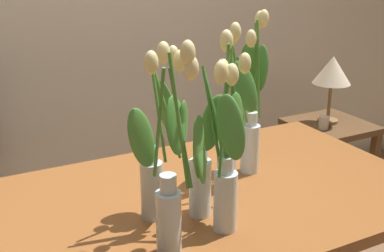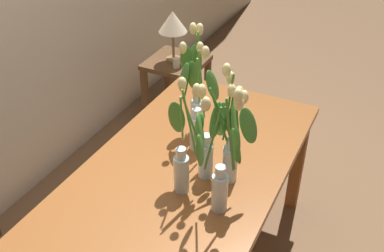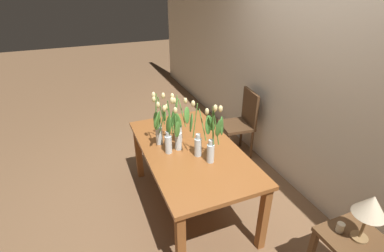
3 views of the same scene
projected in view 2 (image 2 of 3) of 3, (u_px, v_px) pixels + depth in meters
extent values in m
cube|color=brown|center=(188.00, 167.00, 2.16)|extent=(1.60, 0.90, 0.04)
cube|color=brown|center=(297.00, 163.00, 2.77)|extent=(0.07, 0.07, 0.70)
cube|color=brown|center=(186.00, 131.00, 3.06)|extent=(0.07, 0.07, 0.70)
cylinder|color=silver|center=(181.00, 174.00, 1.94)|extent=(0.07, 0.07, 0.18)
cylinder|color=silver|center=(181.00, 153.00, 1.88)|extent=(0.04, 0.04, 0.05)
cylinder|color=silver|center=(181.00, 180.00, 1.96)|extent=(0.06, 0.06, 0.11)
cylinder|color=#56933D|center=(190.00, 124.00, 1.79)|extent=(0.03, 0.06, 0.31)
ellipsoid|color=#F4E093|center=(197.00, 90.00, 1.69)|extent=(0.04, 0.04, 0.06)
ellipsoid|color=#4C8E38|center=(201.00, 131.00, 1.83)|extent=(0.07, 0.07, 0.17)
cylinder|color=#56933D|center=(182.00, 119.00, 1.85)|extent=(0.09, 0.04, 0.27)
ellipsoid|color=#F4E093|center=(182.00, 84.00, 1.81)|extent=(0.04, 0.04, 0.06)
ellipsoid|color=#4C8E38|center=(176.00, 117.00, 1.89)|extent=(0.07, 0.08, 0.18)
cylinder|color=#56933D|center=(192.00, 124.00, 1.81)|extent=(0.07, 0.06, 0.28)
ellipsoid|color=#F4E093|center=(202.00, 91.00, 1.75)|extent=(0.04, 0.04, 0.06)
ellipsoid|color=#4C8E38|center=(199.00, 128.00, 1.88)|extent=(0.08, 0.11, 0.18)
cylinder|color=silver|center=(230.00, 164.00, 2.00)|extent=(0.07, 0.07, 0.18)
cylinder|color=silver|center=(231.00, 144.00, 1.93)|extent=(0.04, 0.04, 0.05)
cylinder|color=silver|center=(230.00, 169.00, 2.02)|extent=(0.06, 0.06, 0.11)
cylinder|color=#3D752D|center=(231.00, 111.00, 1.90)|extent=(0.08, 0.05, 0.26)
ellipsoid|color=#F4E093|center=(231.00, 78.00, 1.86)|extent=(0.04, 0.04, 0.06)
ellipsoid|color=#4C8E38|center=(222.00, 119.00, 1.97)|extent=(0.07, 0.08, 0.18)
cylinder|color=#3D752D|center=(228.00, 109.00, 1.86)|extent=(0.02, 0.05, 0.34)
ellipsoid|color=#F4E093|center=(226.00, 70.00, 1.77)|extent=(0.04, 0.04, 0.06)
ellipsoid|color=#4C8E38|center=(216.00, 120.00, 1.91)|extent=(0.12, 0.05, 0.18)
cylinder|color=#3D752D|center=(238.00, 123.00, 1.82)|extent=(0.06, 0.06, 0.28)
ellipsoid|color=#F4E093|center=(244.00, 97.00, 1.71)|extent=(0.04, 0.04, 0.06)
ellipsoid|color=#4C8E38|center=(248.00, 126.00, 1.79)|extent=(0.07, 0.11, 0.18)
cylinder|color=silver|center=(206.00, 160.00, 2.02)|extent=(0.07, 0.07, 0.18)
cylinder|color=silver|center=(206.00, 140.00, 1.96)|extent=(0.04, 0.04, 0.05)
cylinder|color=silver|center=(206.00, 165.00, 2.04)|extent=(0.06, 0.06, 0.11)
cylinder|color=#3D752D|center=(223.00, 118.00, 1.87)|extent=(0.03, 0.12, 0.25)
ellipsoid|color=#F4E093|center=(239.00, 93.00, 1.78)|extent=(0.04, 0.04, 0.06)
ellipsoid|color=#4C8E38|center=(234.00, 118.00, 1.88)|extent=(0.10, 0.05, 0.18)
cylinder|color=#3D752D|center=(219.00, 117.00, 1.87)|extent=(0.02, 0.10, 0.26)
ellipsoid|color=#F4E093|center=(232.00, 91.00, 1.77)|extent=(0.04, 0.04, 0.06)
ellipsoid|color=#4C8E38|center=(230.00, 124.00, 1.90)|extent=(0.09, 0.05, 0.18)
cylinder|color=silver|center=(197.00, 116.00, 2.33)|extent=(0.07, 0.07, 0.18)
cylinder|color=silver|center=(197.00, 97.00, 2.26)|extent=(0.04, 0.04, 0.05)
cylinder|color=silver|center=(197.00, 121.00, 2.34)|extent=(0.06, 0.06, 0.11)
cylinder|color=#478433|center=(199.00, 65.00, 2.19)|extent=(0.04, 0.02, 0.35)
ellipsoid|color=#F4E093|center=(200.00, 29.00, 2.10)|extent=(0.04, 0.04, 0.06)
ellipsoid|color=#427F33|center=(195.00, 61.00, 2.23)|extent=(0.06, 0.08, 0.17)
cylinder|color=#478433|center=(189.00, 74.00, 2.17)|extent=(0.06, 0.05, 0.29)
ellipsoid|color=#F4E093|center=(183.00, 48.00, 2.08)|extent=(0.04, 0.04, 0.06)
ellipsoid|color=#427F33|center=(184.00, 77.00, 2.13)|extent=(0.07, 0.11, 0.18)
cylinder|color=#478433|center=(195.00, 64.00, 2.20)|extent=(0.06, 0.05, 0.34)
ellipsoid|color=#F4E093|center=(193.00, 28.00, 2.13)|extent=(0.04, 0.04, 0.06)
ellipsoid|color=#427F33|center=(187.00, 61.00, 2.22)|extent=(0.09, 0.07, 0.18)
cylinder|color=silver|center=(196.00, 133.00, 2.20)|extent=(0.07, 0.07, 0.18)
cylinder|color=silver|center=(197.00, 113.00, 2.14)|extent=(0.04, 0.04, 0.05)
cylinder|color=silver|center=(196.00, 138.00, 2.22)|extent=(0.06, 0.06, 0.11)
cylinder|color=#56933D|center=(198.00, 81.00, 2.10)|extent=(0.10, 0.04, 0.29)
ellipsoid|color=#F4E093|center=(200.00, 48.00, 2.06)|extent=(0.04, 0.04, 0.06)
ellipsoid|color=#427F33|center=(194.00, 76.00, 2.14)|extent=(0.07, 0.08, 0.18)
cylinder|color=#56933D|center=(202.00, 85.00, 2.03)|extent=(0.02, 0.05, 0.34)
ellipsoid|color=#F4E093|center=(205.00, 52.00, 1.93)|extent=(0.04, 0.04, 0.06)
ellipsoid|color=#427F33|center=(213.00, 85.00, 2.03)|extent=(0.11, 0.07, 0.18)
cylinder|color=silver|center=(220.00, 193.00, 1.84)|extent=(0.07, 0.07, 0.18)
cylinder|color=silver|center=(221.00, 172.00, 1.78)|extent=(0.04, 0.04, 0.05)
cylinder|color=silver|center=(219.00, 198.00, 1.86)|extent=(0.06, 0.06, 0.11)
cylinder|color=#478433|center=(230.00, 139.00, 1.70)|extent=(0.05, 0.04, 0.31)
ellipsoid|color=#F4E093|center=(239.00, 103.00, 1.63)|extent=(0.04, 0.04, 0.06)
ellipsoid|color=#4C8E38|center=(236.00, 146.00, 1.77)|extent=(0.07, 0.10, 0.18)
cylinder|color=#478433|center=(230.00, 136.00, 1.69)|extent=(0.04, 0.04, 0.34)
ellipsoid|color=#F4E093|center=(238.00, 96.00, 1.60)|extent=(0.04, 0.04, 0.06)
ellipsoid|color=#4C8E38|center=(236.00, 144.00, 1.76)|extent=(0.07, 0.06, 0.17)
cylinder|color=#478433|center=(213.00, 140.00, 1.70)|extent=(0.02, 0.06, 0.30)
ellipsoid|color=#F4E093|center=(206.00, 104.00, 1.62)|extent=(0.04, 0.04, 0.06)
ellipsoid|color=#4C8E38|center=(200.00, 151.00, 1.72)|extent=(0.11, 0.03, 0.18)
cube|color=brown|center=(176.00, 62.00, 3.53)|extent=(0.44, 0.44, 0.04)
cube|color=brown|center=(187.00, 109.00, 3.47)|extent=(0.04, 0.04, 0.51)
cube|color=brown|center=(207.00, 87.00, 3.75)|extent=(0.04, 0.04, 0.51)
cube|color=brown|center=(145.00, 98.00, 3.61)|extent=(0.04, 0.04, 0.51)
cube|color=brown|center=(168.00, 78.00, 3.89)|extent=(0.04, 0.04, 0.51)
cylinder|color=olive|center=(174.00, 59.00, 3.52)|extent=(0.12, 0.12, 0.02)
cylinder|color=olive|center=(173.00, 45.00, 3.45)|extent=(0.02, 0.02, 0.22)
cone|color=beige|center=(173.00, 22.00, 3.34)|extent=(0.22, 0.22, 0.16)
cylinder|color=beige|center=(176.00, 63.00, 3.39)|extent=(0.06, 0.06, 0.07)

